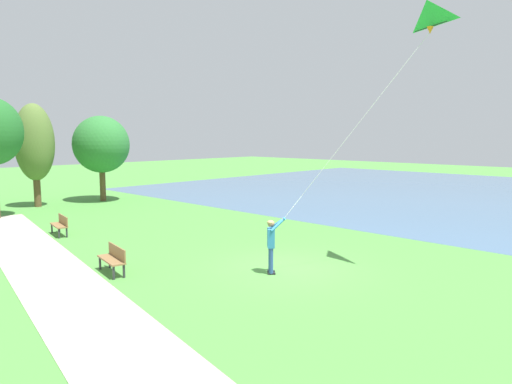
# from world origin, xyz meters

# --- Properties ---
(ground_plane) EXTENTS (120.00, 120.00, 0.00)m
(ground_plane) POSITION_xyz_m (0.00, 0.00, 0.00)
(ground_plane) COLOR #4C8E3D
(lake_water) EXTENTS (36.00, 44.00, 0.01)m
(lake_water) POSITION_xyz_m (25.03, 4.00, 0.00)
(lake_water) COLOR #476B8E
(lake_water) RESTS_ON ground
(walkway_path) EXTENTS (8.06, 31.92, 0.02)m
(walkway_path) POSITION_xyz_m (-6.17, 2.00, 0.01)
(walkway_path) COLOR #B7AD99
(walkway_path) RESTS_ON ground
(person_kite_flyer) EXTENTS (0.59, 0.59, 1.83)m
(person_kite_flyer) POSITION_xyz_m (-0.69, -0.00, 1.05)
(person_kite_flyer) COLOR #232328
(person_kite_flyer) RESTS_ON ground
(flying_kite) EXTENTS (3.53, 3.79, 6.66)m
(flying_kite) POSITION_xyz_m (2.57, -3.27, 7.91)
(flying_kite) COLOR green
(park_bench_near_walkway) EXTENTS (0.70, 1.55, 0.88)m
(park_bench_near_walkway) POSITION_xyz_m (-4.17, 3.67, 0.51)
(park_bench_near_walkway) COLOR olive
(park_bench_near_walkway) RESTS_ON ground
(park_bench_far_walkway) EXTENTS (0.70, 1.55, 0.88)m
(park_bench_far_walkway) POSITION_xyz_m (-2.92, 10.56, 0.51)
(park_bench_far_walkway) COLOR olive
(park_bench_far_walkway) RESTS_ON ground
(tree_horizon_far) EXTENTS (3.58, 4.11, 5.73)m
(tree_horizon_far) POSITION_xyz_m (3.71, 19.31, 3.81)
(tree_horizon_far) COLOR brown
(tree_horizon_far) RESTS_ON ground
(tree_lakeside_far) EXTENTS (2.33, 2.25, 6.37)m
(tree_lakeside_far) POSITION_xyz_m (-0.39, 19.80, 3.96)
(tree_lakeside_far) COLOR brown
(tree_lakeside_far) RESTS_ON ground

